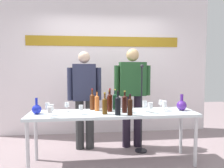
% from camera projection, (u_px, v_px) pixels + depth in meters
% --- Properties ---
extents(ground_plane, '(10.00, 10.00, 0.00)m').
position_uv_depth(ground_plane, '(113.00, 163.00, 3.20)').
color(ground_plane, gray).
extents(back_wall, '(4.49, 0.11, 3.00)m').
position_uv_depth(back_wall, '(104.00, 62.00, 4.60)').
color(back_wall, white).
rests_on(back_wall, ground).
extents(display_table, '(2.39, 0.58, 0.75)m').
position_uv_depth(display_table, '(113.00, 117.00, 3.14)').
color(display_table, silver).
rests_on(display_table, ground).
extents(decanter_blue_left, '(0.13, 0.13, 0.23)m').
position_uv_depth(decanter_blue_left, '(37.00, 109.00, 3.01)').
color(decanter_blue_left, '#1925AE').
rests_on(decanter_blue_left, display_table).
extents(decanter_blue_right, '(0.15, 0.15, 0.24)m').
position_uv_depth(decanter_blue_right, '(182.00, 105.00, 3.26)').
color(decanter_blue_right, '#4C2187').
rests_on(decanter_blue_right, display_table).
extents(presenter_left, '(0.57, 0.22, 1.66)m').
position_uv_depth(presenter_left, '(84.00, 94.00, 3.69)').
color(presenter_left, '#2D2E2F').
rests_on(presenter_left, ground).
extents(presenter_right, '(0.64, 0.22, 1.72)m').
position_uv_depth(presenter_right, '(132.00, 90.00, 3.79)').
color(presenter_right, black).
rests_on(presenter_right, ground).
extents(wine_bottle_0, '(0.07, 0.07, 0.30)m').
position_uv_depth(wine_bottle_0, '(109.00, 102.00, 3.28)').
color(wine_bottle_0, black).
rests_on(wine_bottle_0, display_table).
extents(wine_bottle_1, '(0.07, 0.07, 0.32)m').
position_uv_depth(wine_bottle_1, '(92.00, 101.00, 3.31)').
color(wine_bottle_1, '#542810').
rests_on(wine_bottle_1, display_table).
extents(wine_bottle_2, '(0.07, 0.07, 0.30)m').
position_uv_depth(wine_bottle_2, '(105.00, 105.00, 3.00)').
color(wine_bottle_2, '#4B2D0B').
rests_on(wine_bottle_2, display_table).
extents(wine_bottle_3, '(0.07, 0.07, 0.29)m').
position_uv_depth(wine_bottle_3, '(130.00, 106.00, 2.93)').
color(wine_bottle_3, black).
rests_on(wine_bottle_3, display_table).
extents(wine_bottle_4, '(0.07, 0.07, 0.31)m').
position_uv_depth(wine_bottle_4, '(125.00, 103.00, 3.10)').
color(wine_bottle_4, black).
rests_on(wine_bottle_4, display_table).
extents(wine_bottle_5, '(0.07, 0.07, 0.30)m').
position_uv_depth(wine_bottle_5, '(97.00, 102.00, 3.23)').
color(wine_bottle_5, '#D0652A').
rests_on(wine_bottle_5, display_table).
extents(wine_bottle_6, '(0.07, 0.07, 0.31)m').
position_uv_depth(wine_bottle_6, '(115.00, 101.00, 3.34)').
color(wine_bottle_6, '#163C25').
rests_on(wine_bottle_6, display_table).
extents(wine_bottle_7, '(0.08, 0.08, 0.33)m').
position_uv_depth(wine_bottle_7, '(118.00, 105.00, 2.94)').
color(wine_bottle_7, black).
rests_on(wine_bottle_7, display_table).
extents(wine_bottle_8, '(0.07, 0.07, 0.34)m').
position_uv_depth(wine_bottle_8, '(110.00, 102.00, 3.17)').
color(wine_bottle_8, '#370E05').
rests_on(wine_bottle_8, display_table).
extents(wine_glass_left_0, '(0.06, 0.06, 0.14)m').
position_uv_depth(wine_glass_left_0, '(48.00, 106.00, 3.09)').
color(wine_glass_left_0, white).
rests_on(wine_glass_left_0, display_table).
extents(wine_glass_left_1, '(0.06, 0.06, 0.13)m').
position_uv_depth(wine_glass_left_1, '(81.00, 108.00, 2.98)').
color(wine_glass_left_1, white).
rests_on(wine_glass_left_1, display_table).
extents(wine_glass_left_2, '(0.07, 0.07, 0.14)m').
position_uv_depth(wine_glass_left_2, '(67.00, 105.00, 3.16)').
color(wine_glass_left_2, white).
rests_on(wine_glass_left_2, display_table).
extents(wine_glass_left_3, '(0.07, 0.07, 0.14)m').
position_uv_depth(wine_glass_left_3, '(50.00, 110.00, 2.80)').
color(wine_glass_left_3, white).
rests_on(wine_glass_left_3, display_table).
extents(wine_glass_left_4, '(0.07, 0.07, 0.15)m').
position_uv_depth(wine_glass_left_4, '(51.00, 108.00, 2.92)').
color(wine_glass_left_4, white).
rests_on(wine_glass_left_4, display_table).
extents(wine_glass_right_0, '(0.06, 0.06, 0.15)m').
position_uv_depth(wine_glass_right_0, '(164.00, 103.00, 3.25)').
color(wine_glass_right_0, white).
rests_on(wine_glass_right_0, display_table).
extents(wine_glass_right_1, '(0.07, 0.07, 0.15)m').
position_uv_depth(wine_glass_right_1, '(150.00, 106.00, 3.08)').
color(wine_glass_right_1, white).
rests_on(wine_glass_right_1, display_table).
extents(wine_glass_right_2, '(0.07, 0.07, 0.16)m').
position_uv_depth(wine_glass_right_2, '(164.00, 104.00, 3.16)').
color(wine_glass_right_2, white).
rests_on(wine_glass_right_2, display_table).
extents(wine_glass_right_3, '(0.06, 0.06, 0.14)m').
position_uv_depth(wine_glass_right_3, '(161.00, 102.00, 3.36)').
color(wine_glass_right_3, white).
rests_on(wine_glass_right_3, display_table).
extents(wine_glass_right_4, '(0.07, 0.07, 0.16)m').
position_uv_depth(wine_glass_right_4, '(145.00, 104.00, 3.17)').
color(wine_glass_right_4, white).
rests_on(wine_glass_right_4, display_table).
extents(microphone_stand, '(0.20, 0.20, 1.45)m').
position_uv_depth(microphone_stand, '(141.00, 123.00, 3.60)').
color(microphone_stand, black).
rests_on(microphone_stand, ground).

